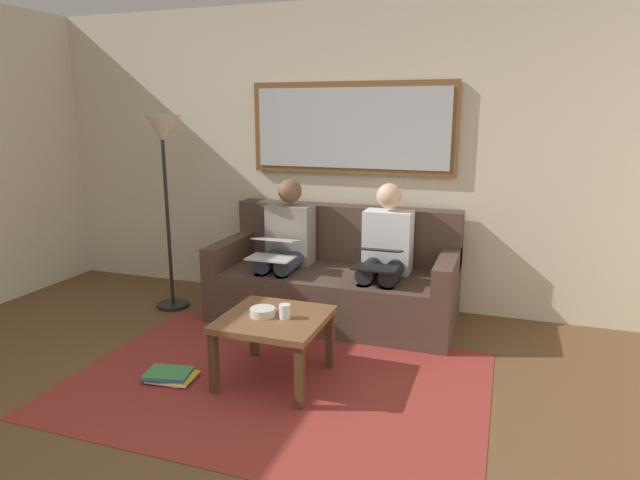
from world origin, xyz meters
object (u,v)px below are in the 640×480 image
Objects in this scene: couch at (336,280)px; laptop_black at (378,258)px; standing_lamp at (163,151)px; coffee_table at (274,325)px; person_right at (286,244)px; cup at (285,311)px; framed_mirror at (351,128)px; bowl at (263,312)px; magazine_stack at (171,375)px; laptop_silver at (274,248)px; person_left at (385,252)px.

couch reaches higher than laptop_black.
coffee_table is at bearing 145.92° from standing_lamp.
coffee_table is at bearing 108.87° from person_right.
cup is at bearing 92.30° from couch.
framed_mirror is 1.96m from bowl.
standing_lamp is (1.43, 0.27, 1.06)m from couch.
person_right is 3.33× the size of magazine_stack.
coffee_table is 7.10× the size of cup.
laptop_black reaches higher than magazine_stack.
coffee_table is 1.97m from standing_lamp.
cup reaches higher than magazine_stack.
coffee_table is 1.77× the size of laptop_silver.
standing_lamp reaches higher than cup.
coffee_table reaches higher than magazine_stack.
standing_lamp reaches higher than couch.
framed_mirror is at bearing -93.53° from bowl.
magazine_stack is (0.66, 1.83, -1.52)m from framed_mirror.
laptop_silver is (0.42, 0.31, 0.32)m from couch.
couch is 1.61m from magazine_stack.
bowl is 1.06m from laptop_black.
framed_mirror is 1.13m from person_right.
framed_mirror reaches higher than person_left.
magazine_stack is (1.08, 1.38, -0.58)m from person_left.
couch is at bearing -114.63° from magazine_stack.
framed_mirror is at bearing -121.01° from laptop_silver.
person_right is at bearing 0.00° from person_left.
laptop_black reaches higher than bowl.
person_right reaches higher than laptop_black.
couch is 1.22m from coffee_table.
couch is 5.92× the size of laptop_black.
cup is 1.26m from person_right.
laptop_black is (-0.45, -0.90, 0.25)m from coffee_table.
magazine_stack is at bearing 46.04° from laptop_black.
laptop_black is 0.29× the size of person_right.
cup is 0.25× the size of laptop_silver.
person_right is at bearing 47.29° from framed_mirror.
laptop_black reaches higher than cup.
magazine_stack is at bearing 80.10° from person_right.
standing_lamp is at bearing -56.74° from magazine_stack.
laptop_silver is (0.39, -0.90, 0.26)m from coffee_table.
coffee_table is 1.02m from laptop_silver.
person_right is (0.39, -1.15, 0.24)m from coffee_table.
person_left is 3.43× the size of laptop_black.
magazine_stack is at bearing 70.14° from framed_mirror.
standing_lamp reaches higher than person_right.
couch is 0.62m from laptop_black.
bowl is at bearing 65.84° from person_left.
person_left is at bearing -114.16° from bowl.
couch is 12.33× the size of bowl.
bowl is at bearing 85.35° from couch.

